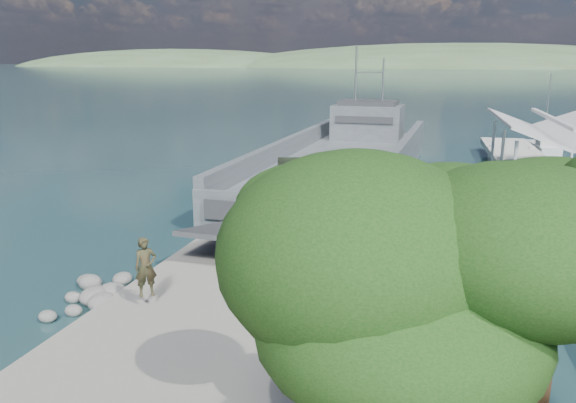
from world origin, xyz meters
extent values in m
plane|color=#1D4445|center=(0.00, 0.00, 0.00)|extent=(1400.00, 1400.00, 0.00)
cube|color=gray|center=(0.00, -1.00, 0.25)|extent=(10.00, 18.00, 0.50)
cube|color=#B4B4A9|center=(13.00, 18.00, 1.00)|extent=(4.00, 44.00, 0.50)
cube|color=#464B52|center=(-0.01, 23.23, 0.45)|extent=(11.17, 30.41, 2.48)
cube|color=#464B52|center=(-4.17, 23.55, 2.29)|extent=(2.85, 29.78, 1.29)
cube|color=#464B52|center=(4.15, 22.92, 2.29)|extent=(2.85, 29.78, 1.29)
cube|color=#464B52|center=(-1.13, 8.47, 0.99)|extent=(8.95, 1.07, 2.58)
cube|color=#464B52|center=(0.74, 33.14, 3.18)|extent=(6.25, 4.41, 2.98)
cube|color=#313337|center=(0.74, 33.14, 4.87)|extent=(5.20, 3.55, 0.40)
cylinder|color=gray|center=(-0.45, 33.23, 7.16)|extent=(0.16, 0.16, 4.97)
cylinder|color=gray|center=(1.93, 33.05, 6.66)|extent=(0.16, 0.16, 3.98)
cylinder|color=black|center=(0.72, 1.14, 1.15)|extent=(0.74, 1.37, 1.30)
cylinder|color=black|center=(2.96, 1.68, 1.15)|extent=(0.74, 1.37, 1.30)
cylinder|color=black|center=(-0.08, 4.44, 1.15)|extent=(0.74, 1.37, 1.30)
cylinder|color=black|center=(2.16, 4.99, 1.15)|extent=(0.74, 1.37, 1.30)
cylinder|color=black|center=(-0.55, 6.39, 1.15)|extent=(0.74, 1.37, 1.30)
cylinder|color=black|center=(1.68, 6.93, 1.15)|extent=(0.74, 1.37, 1.30)
cube|color=black|center=(1.18, 4.13, 1.30)|extent=(3.93, 7.91, 0.25)
cube|color=#1E2E19|center=(1.82, 1.51, 2.35)|extent=(2.90, 2.54, 2.00)
cube|color=#1E2E19|center=(2.10, 0.34, 1.85)|extent=(2.45, 1.42, 1.00)
cube|color=#1E2E19|center=(0.85, 5.49, 1.65)|extent=(3.52, 5.06, 0.35)
cube|color=black|center=(0.80, 5.69, 3.10)|extent=(3.23, 4.26, 2.50)
cube|color=#313337|center=(2.22, -0.15, 1.25)|extent=(2.49, 0.83, 0.30)
imported|color=#1E2E19|center=(-3.32, -0.83, 1.52)|extent=(0.88, 0.85, 2.03)
cube|color=silver|center=(16.70, 40.00, 0.28)|extent=(2.23, 6.28, 1.01)
cube|color=silver|center=(16.77, 38.88, 0.95)|extent=(1.69, 1.90, 0.67)
cylinder|color=gray|center=(16.70, 40.00, 3.93)|extent=(0.11, 0.11, 6.73)
ellipsoid|color=black|center=(6.95, -9.54, 5.89)|extent=(5.89, 5.47, 2.52)
ellipsoid|color=black|center=(3.37, -6.38, 5.89)|extent=(2.95, 2.95, 1.68)
camera|label=1|loc=(5.37, -16.85, 8.67)|focal=35.00mm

